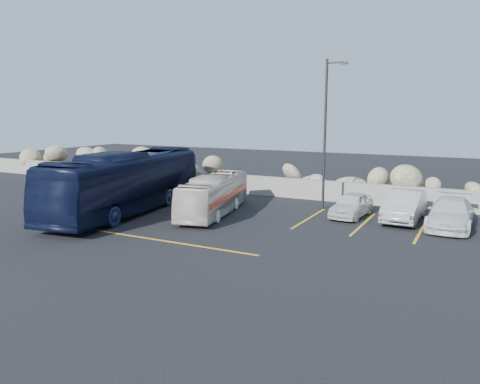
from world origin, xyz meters
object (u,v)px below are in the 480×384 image
at_px(lamppost, 326,130).
at_px(car_c, 451,213).
at_px(car_a, 351,205).
at_px(tour_coach, 127,182).
at_px(vintage_bus, 214,195).
at_px(car_b, 404,206).

bearing_deg(lamppost, car_c, -11.46).
height_order(lamppost, car_c, lamppost).
xyz_separation_m(lamppost, car_a, (1.80, -1.15, -3.68)).
bearing_deg(car_a, tour_coach, -153.23).
bearing_deg(vintage_bus, car_a, 9.47).
height_order(car_a, car_c, car_c).
bearing_deg(car_c, vintage_bus, -166.71).
distance_m(lamppost, tour_coach, 10.95).
xyz_separation_m(car_a, car_c, (4.63, -0.15, 0.06)).
bearing_deg(lamppost, tour_coach, -147.93).
xyz_separation_m(vintage_bus, car_c, (11.18, 2.48, -0.35)).
xyz_separation_m(lamppost, car_c, (6.44, -1.30, -3.63)).
relative_size(vintage_bus, car_c, 1.58).
relative_size(tour_coach, car_a, 3.22).
relative_size(lamppost, vintage_bus, 1.10).
bearing_deg(vintage_bus, car_b, 5.78).
bearing_deg(car_b, vintage_bus, -160.69).
relative_size(lamppost, tour_coach, 0.69).
bearing_deg(car_a, car_c, 2.32).
distance_m(tour_coach, car_c, 16.05).
height_order(car_a, car_b, car_b).
height_order(lamppost, car_b, lamppost).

